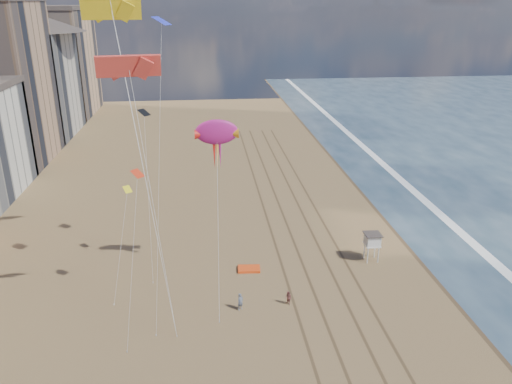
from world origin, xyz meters
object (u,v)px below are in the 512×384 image
Objects in this scene: show_kite at (217,133)px; lifeguard_stand at (372,240)px; grounded_kite at (249,269)px; kite_flyer_b at (288,298)px; kite_flyer_a at (240,302)px.

lifeguard_stand is at bearing 5.79° from show_kite.
grounded_kite is 1.70× the size of kite_flyer_b.
kite_flyer_b is (3.21, -7.12, 0.58)m from grounded_kite.
grounded_kite is 0.13× the size of show_kite.
kite_flyer_a is 4.77m from kite_flyer_b.
lifeguard_stand is at bearing 7.14° from grounded_kite.
lifeguard_stand is 17.82m from kite_flyer_a.
grounded_kite is at bearing 167.89° from kite_flyer_b.
lifeguard_stand is 14.42m from grounded_kite.
grounded_kite is at bearing 41.69° from kite_flyer_a.
show_kite is at bearing -174.21° from lifeguard_stand.
lifeguard_stand reaches higher than grounded_kite.
kite_flyer_a is at bearing -75.65° from show_kite.
show_kite is 10.52× the size of kite_flyer_a.
kite_flyer_a is 1.22× the size of kite_flyer_b.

